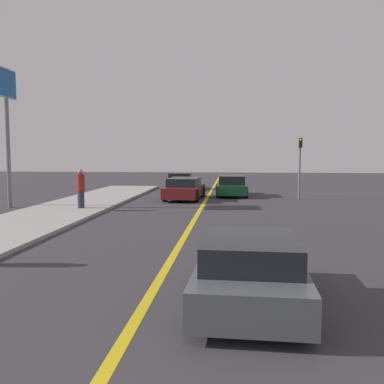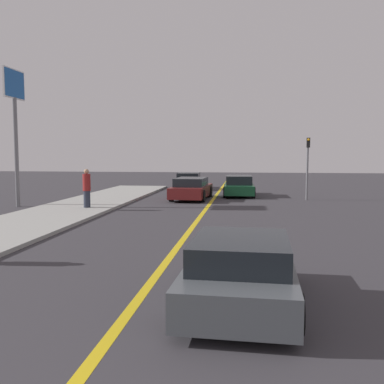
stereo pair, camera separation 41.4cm
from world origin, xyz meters
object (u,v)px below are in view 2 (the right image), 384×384
car_near_right_lane (241,271)px  car_far_distant (239,186)px  car_ahead_center (191,189)px  traffic_light (308,161)px  roadside_sign (15,105)px  car_parked_left_lot (189,181)px  pedestrian_mid_group (87,188)px

car_near_right_lane → car_far_distant: bearing=93.2°
car_ahead_center → traffic_light: 6.77m
car_far_distant → roadside_sign: size_ratio=0.64×
car_parked_left_lot → roadside_sign: bearing=-122.7°
car_parked_left_lot → roadside_sign: size_ratio=0.63×
pedestrian_mid_group → car_ahead_center: bearing=51.7°
car_ahead_center → pedestrian_mid_group: size_ratio=2.55×
car_far_distant → traffic_light: bearing=-28.8°
car_near_right_lane → traffic_light: 17.92m
car_near_right_lane → roadside_sign: roadside_sign is taller
pedestrian_mid_group → roadside_sign: roadside_sign is taller
pedestrian_mid_group → traffic_light: size_ratio=0.51×
traffic_light → car_ahead_center: bearing=-176.3°
car_near_right_lane → car_ahead_center: (-3.08, 17.07, 0.03)m
car_parked_left_lot → roadside_sign: 14.46m
car_parked_left_lot → pedestrian_mid_group: pedestrian_mid_group is taller
traffic_light → car_parked_left_lot: bearing=138.2°
car_far_distant → roadside_sign: roadside_sign is taller
car_ahead_center → car_far_distant: car_far_distant is taller
car_parked_left_lot → pedestrian_mid_group: (-3.10, -12.67, 0.43)m
car_near_right_lane → roadside_sign: bearing=133.9°
traffic_light → roadside_sign: 15.75m
car_ahead_center → traffic_light: size_ratio=1.31×
pedestrian_mid_group → car_far_distant: bearing=48.3°
car_parked_left_lot → roadside_sign: roadside_sign is taller
car_ahead_center → roadside_sign: roadside_sign is taller
pedestrian_mid_group → roadside_sign: (-3.88, 0.79, 3.97)m
car_near_right_lane → roadside_sign: 17.35m
car_near_right_lane → car_far_distant: (-0.39, 19.47, 0.03)m
pedestrian_mid_group → traffic_light: bearing=28.2°
traffic_light → roadside_sign: roadside_sign is taller
car_near_right_lane → pedestrian_mid_group: 13.82m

